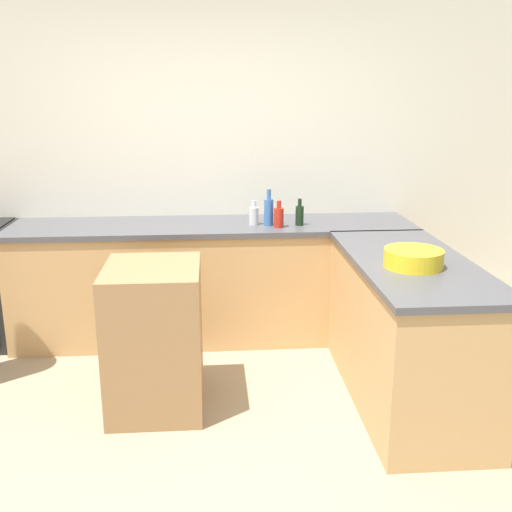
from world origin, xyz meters
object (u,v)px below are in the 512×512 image
object	(u,v)px
island_table	(155,338)
water_bottle_blue	(269,211)
vinegar_bottle_clear	(254,215)
mixing_bowl	(413,258)
hot_sauce_bottle	(279,217)
wine_bottle_dark	(300,215)

from	to	relation	value
island_table	water_bottle_blue	distance (m)	1.38
island_table	water_bottle_blue	bearing A→B (deg)	51.34
water_bottle_blue	vinegar_bottle_clear	distance (m)	0.12
island_table	mixing_bowl	bearing A→B (deg)	-6.43
hot_sauce_bottle	vinegar_bottle_clear	distance (m)	0.20
hot_sauce_bottle	mixing_bowl	bearing A→B (deg)	-58.84
hot_sauce_bottle	island_table	bearing A→B (deg)	-133.15
mixing_bowl	water_bottle_blue	bearing A→B (deg)	122.03
hot_sauce_bottle	vinegar_bottle_clear	size ratio (longest dim) A/B	1.08
water_bottle_blue	vinegar_bottle_clear	world-z (taller)	water_bottle_blue
vinegar_bottle_clear	island_table	bearing A→B (deg)	-123.83
island_table	vinegar_bottle_clear	distance (m)	1.33
hot_sauce_bottle	vinegar_bottle_clear	xyz separation A→B (m)	(-0.18, 0.10, -0.01)
wine_bottle_dark	mixing_bowl	bearing A→B (deg)	-66.68
island_table	water_bottle_blue	xyz separation A→B (m)	(0.79, 0.98, 0.57)
island_table	vinegar_bottle_clear	xyz separation A→B (m)	(0.68, 1.01, 0.54)
water_bottle_blue	hot_sauce_bottle	bearing A→B (deg)	-46.85
island_table	vinegar_bottle_clear	world-z (taller)	vinegar_bottle_clear
hot_sauce_bottle	water_bottle_blue	world-z (taller)	water_bottle_blue
wine_bottle_dark	vinegar_bottle_clear	world-z (taller)	wine_bottle_dark
hot_sauce_bottle	water_bottle_blue	size ratio (longest dim) A/B	0.73
island_table	hot_sauce_bottle	size ratio (longest dim) A/B	4.50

